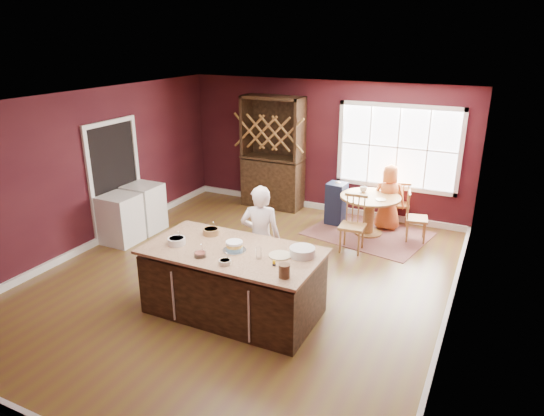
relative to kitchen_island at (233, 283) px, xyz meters
The scene contains 28 objects.
room_shell 1.30m from the kitchen_island, 111.87° to the left, with size 7.00×7.00×7.00m.
window 4.61m from the kitchen_island, 75.12° to the left, with size 2.36×0.10×1.66m, color white, non-canonical shape.
doorway 3.67m from the kitchen_island, 156.16° to the left, with size 0.08×1.26×2.13m, color white, non-canonical shape.
kitchen_island is the anchor object (origin of this frame).
dining_table 3.57m from the kitchen_island, 75.16° to the left, with size 1.10×1.10×0.75m.
baker 0.85m from the kitchen_island, 89.20° to the left, with size 0.58×0.38×1.57m, color white.
layer_cake 0.55m from the kitchen_island, 12.70° to the right, with size 0.31×0.31×0.13m, color white, non-canonical shape.
bowl_blue 0.94m from the kitchen_island, 167.40° to the right, with size 0.24×0.24×0.09m, color white.
bowl_yellow 0.80m from the kitchen_island, 149.04° to the left, with size 0.23×0.23×0.09m, color #AB7948.
bowl_pink 0.67m from the kitchen_island, 126.25° to the right, with size 0.16×0.16×0.06m, color silver.
bowl_olive 0.66m from the kitchen_island, 71.79° to the right, with size 0.15×0.15×0.06m, color beige.
drinking_glass 0.71m from the kitchen_island, 10.72° to the right, with size 0.08×0.08×0.15m, color white.
dinner_plate 0.81m from the kitchen_island, ahead, with size 0.29×0.29×0.02m, color #FDECCF.
white_tub 1.06m from the kitchen_island, 14.52° to the left, with size 0.33×0.33×0.11m, color silver.
stoneware_crock 1.14m from the kitchen_island, 22.89° to the right, with size 0.13×0.13×0.16m, color brown.
toy_figurine 0.88m from the kitchen_island, 14.40° to the right, with size 0.04×0.04×0.07m, color yellow, non-canonical shape.
rug 3.59m from the kitchen_island, 75.16° to the left, with size 2.08×1.61×0.01m, color brown.
chair_east 3.94m from the kitchen_island, 63.43° to the left, with size 0.39×0.37×0.93m, color brown, non-canonical shape.
chair_south 2.71m from the kitchen_island, 71.79° to the left, with size 0.42×0.40×1.00m, color brown, non-canonical shape.
chair_north 4.40m from the kitchen_island, 72.82° to the left, with size 0.38×0.36×0.91m, color brown, non-canonical shape.
seated_woman 4.04m from the kitchen_island, 73.35° to the left, with size 0.62×0.40×1.26m, color #C3602B.
high_chair 3.70m from the kitchen_island, 87.16° to the left, with size 0.35×0.35×0.87m, color black, non-canonical shape.
toddler 3.82m from the kitchen_island, 87.54° to the left, with size 0.18×0.14×0.26m, color #8CA5BF, non-canonical shape.
table_plate 3.51m from the kitchen_island, 71.04° to the left, with size 0.19×0.19×0.01m, color beige.
table_cup 3.72m from the kitchen_island, 78.72° to the left, with size 0.13×0.13×0.10m, color white.
hutch 4.38m from the kitchen_island, 108.79° to the left, with size 1.29×0.54×2.36m, color #432A13.
washer 3.20m from the kitchen_island, 159.02° to the left, with size 0.61×0.59×0.88m, color white.
dryer 3.48m from the kitchen_island, 149.13° to the left, with size 0.62×0.60×0.90m, color white.
Camera 1 is at (3.30, -5.78, 3.57)m, focal length 32.00 mm.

